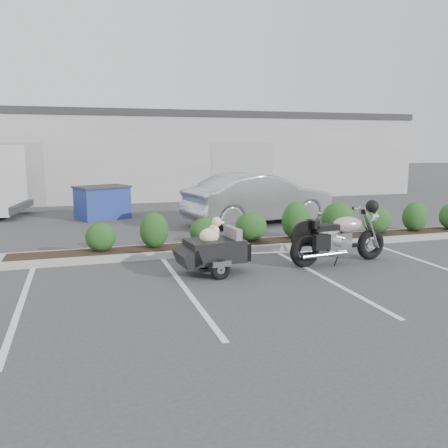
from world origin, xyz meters
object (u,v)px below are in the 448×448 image
object	(u,v)px
pet_trailer	(214,250)
sedan	(259,198)
motorcycle	(340,238)
dumpster	(102,202)

from	to	relation	value
pet_trailer	sedan	world-z (taller)	sedan
motorcycle	sedan	size ratio (longest dim) A/B	0.49
dumpster	sedan	bearing A→B (deg)	-50.83
motorcycle	pet_trailer	bearing A→B (deg)	173.41
sedan	motorcycle	bearing A→B (deg)	164.99
sedan	dumpster	distance (m)	5.40
motorcycle	sedan	xyz separation A→B (m)	(0.27, 5.37, 0.25)
dumpster	pet_trailer	bearing A→B (deg)	-100.85
sedan	dumpster	xyz separation A→B (m)	(-4.78, 2.50, -0.24)
pet_trailer	motorcycle	bearing A→B (deg)	-6.59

